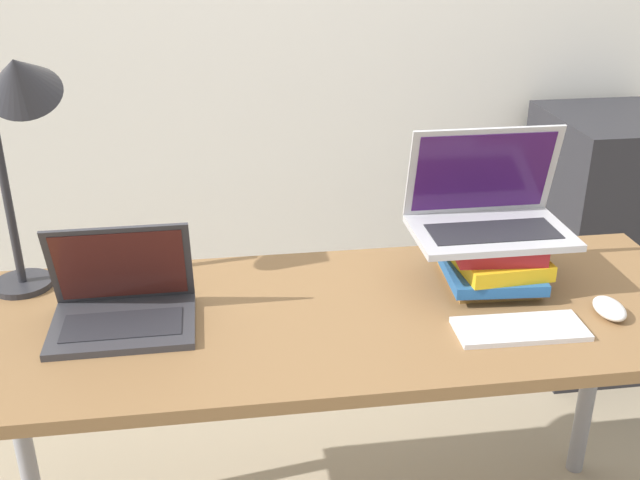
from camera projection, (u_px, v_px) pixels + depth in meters
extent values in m
cube|color=brown|center=(335.00, 317.00, 1.69)|extent=(1.74, 0.63, 0.03)
cylinder|color=gray|center=(18.00, 417.00, 1.98)|extent=(0.05, 0.05, 0.75)
cylinder|color=gray|center=(592.00, 368.00, 2.19)|extent=(0.05, 0.05, 0.75)
cube|color=#333338|center=(123.00, 325.00, 1.62)|extent=(0.31, 0.22, 0.02)
cube|color=#232328|center=(122.00, 325.00, 1.60)|extent=(0.25, 0.12, 0.00)
cube|color=#333338|center=(121.00, 264.00, 1.64)|extent=(0.31, 0.09, 0.21)
cube|color=#4C1E19|center=(121.00, 266.00, 1.63)|extent=(0.28, 0.07, 0.18)
cube|color=olive|center=(488.00, 276.00, 1.82)|extent=(0.20, 0.22, 0.03)
cube|color=#235693|center=(487.00, 266.00, 1.81)|extent=(0.23, 0.29, 0.03)
cube|color=gold|center=(495.00, 256.00, 1.79)|extent=(0.21, 0.25, 0.04)
cube|color=maroon|center=(491.00, 240.00, 1.78)|extent=(0.22, 0.25, 0.04)
cube|color=#B2B2B7|center=(491.00, 233.00, 1.76)|extent=(0.37, 0.23, 0.02)
cube|color=#232328|center=(493.00, 231.00, 1.74)|extent=(0.30, 0.12, 0.00)
cube|color=#B2B2B7|center=(483.00, 171.00, 1.79)|extent=(0.37, 0.06, 0.23)
cube|color=#381451|center=(483.00, 172.00, 1.78)|extent=(0.33, 0.05, 0.20)
cube|color=silver|center=(520.00, 329.00, 1.61)|extent=(0.28, 0.12, 0.01)
cube|color=silver|center=(520.00, 326.00, 1.61)|extent=(0.26, 0.10, 0.00)
ellipsoid|color=white|center=(609.00, 309.00, 1.67)|extent=(0.06, 0.10, 0.04)
cylinder|color=#28282D|center=(23.00, 284.00, 1.79)|extent=(0.14, 0.14, 0.01)
cylinder|color=#28282D|center=(6.00, 194.00, 1.70)|extent=(0.02, 0.02, 0.45)
cone|color=#28282D|center=(19.00, 76.00, 1.56)|extent=(0.16, 0.19, 0.17)
cube|color=#232328|center=(603.00, 242.00, 2.75)|extent=(0.48, 0.50, 0.95)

